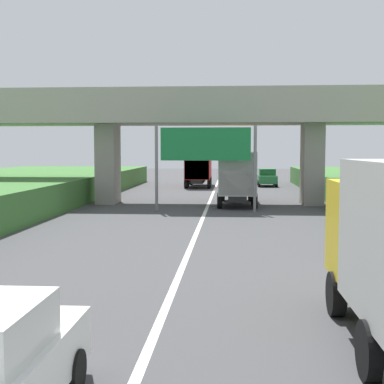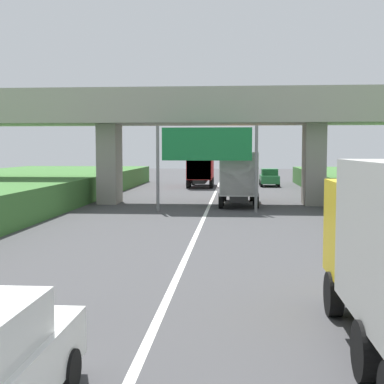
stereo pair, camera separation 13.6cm
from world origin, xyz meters
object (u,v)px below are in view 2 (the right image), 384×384
(overhead_highway_sign, at_px, (207,149))
(truck_orange, at_px, (239,175))
(truck_red, at_px, (201,167))
(car_green, at_px, (269,178))

(overhead_highway_sign, relative_size, truck_orange, 0.81)
(truck_orange, relative_size, truck_red, 1.00)
(overhead_highway_sign, height_order, car_green, overhead_highway_sign)
(overhead_highway_sign, relative_size, car_green, 1.43)
(truck_red, relative_size, car_green, 1.78)
(overhead_highway_sign, bearing_deg, car_green, 77.42)
(car_green, bearing_deg, truck_orange, -99.72)
(overhead_highway_sign, xyz_separation_m, car_green, (5.01, 22.43, -2.78))
(truck_orange, xyz_separation_m, car_green, (3.14, 18.33, -1.08))
(truck_orange, relative_size, car_green, 1.78)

